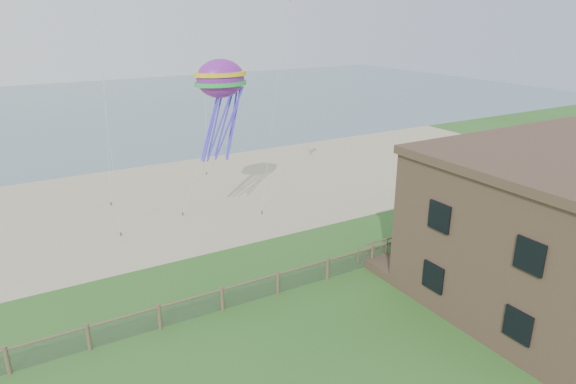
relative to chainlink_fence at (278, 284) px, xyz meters
name	(u,v)px	position (x,y,z in m)	size (l,w,h in m)	color
ground	(350,359)	(0.00, -6.00, -0.55)	(160.00, 160.00, 0.00)	#2C5D1F
sand_beach	(175,199)	(0.00, 16.00, -0.55)	(72.00, 20.00, 0.02)	tan
ocean	(77,110)	(0.00, 60.00, -0.55)	(160.00, 68.00, 0.02)	slate
chainlink_fence	(278,284)	(0.00, 0.00, 0.00)	(36.20, 0.20, 1.25)	brown
motel_deck	(473,241)	(13.00, -1.00, -0.30)	(15.00, 2.00, 0.50)	brown
picnic_table	(405,269)	(6.81, -1.77, -0.20)	(1.65, 1.25, 0.70)	brown
octopus_kite	(222,107)	(1.43, 9.55, 7.28)	(3.28, 2.32, 6.76)	#E9246A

